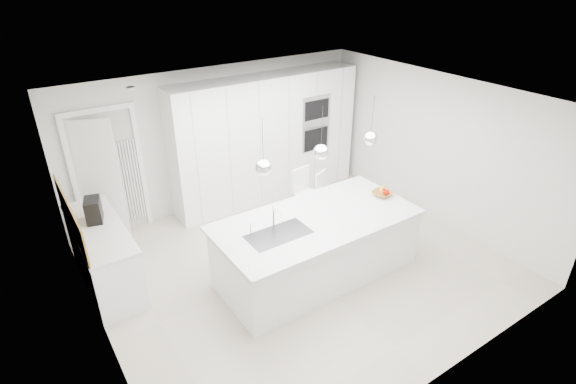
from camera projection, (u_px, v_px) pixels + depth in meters
floor at (299, 265)px, 6.71m from camera, size 5.50×5.50×0.00m
wall_back at (219, 137)px, 7.97m from camera, size 5.50×0.00×5.50m
wall_left at (89, 257)px, 4.77m from camera, size 0.00×5.00×5.00m
ceiling at (302, 101)px, 5.55m from camera, size 5.50×5.50×0.00m
tall_cabinets at (266, 139)px, 8.19m from camera, size 3.60×0.60×2.30m
oven_stack at (316, 124)px, 8.32m from camera, size 0.62×0.04×1.05m
doorway_frame at (109, 175)px, 7.09m from camera, size 1.11×0.08×2.13m
hallway_door at (94, 182)px, 6.94m from camera, size 0.76×0.38×2.00m
radiator at (131, 181)px, 7.32m from camera, size 0.32×0.04×1.40m
left_base_cabinets at (104, 256)px, 6.18m from camera, size 0.60×1.80×0.86m
left_worktop at (98, 228)px, 5.97m from camera, size 0.62×1.82×0.04m
oak_backsplash at (70, 217)px, 5.71m from camera, size 0.02×1.80×0.50m
island_base at (318, 248)px, 6.34m from camera, size 2.80×1.20×0.86m
island_worktop at (316, 220)px, 6.17m from camera, size 2.84×1.40×0.04m
island_sink at (279, 240)px, 5.84m from camera, size 0.84×0.44×0.18m
island_tap at (273, 217)px, 5.90m from camera, size 0.02×0.02×0.30m
pendant_left at (263, 167)px, 5.24m from camera, size 0.20×0.20×0.20m
pendant_mid at (321, 152)px, 5.66m from camera, size 0.20×0.20×0.20m
pendant_right at (371, 139)px, 6.08m from camera, size 0.20×0.20×0.20m
fruit_bowl at (382, 194)px, 6.73m from camera, size 0.34×0.34×0.07m
espresso_machine at (93, 210)px, 6.03m from camera, size 0.27×0.35×0.33m
bar_stool_left at (305, 203)px, 7.25m from camera, size 0.45×0.57×1.12m
bar_stool_right at (324, 201)px, 7.46m from camera, size 0.47×0.53×0.97m
apple_a at (384, 191)px, 6.73m from camera, size 0.08×0.08×0.08m
apple_b at (387, 192)px, 6.70m from camera, size 0.08×0.08×0.08m
apple_c at (386, 193)px, 6.69m from camera, size 0.07×0.07×0.07m
banana_bunch at (383, 189)px, 6.71m from camera, size 0.23×0.16×0.20m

